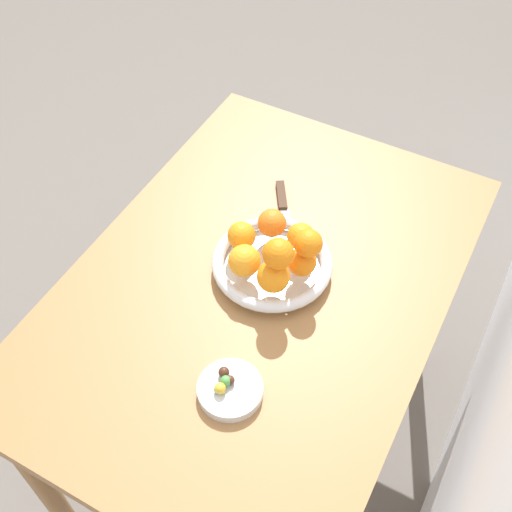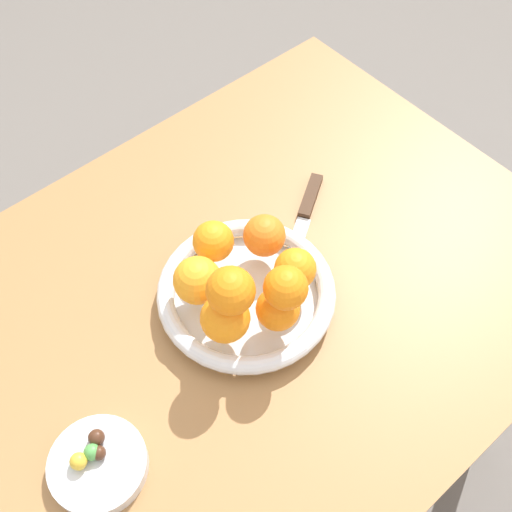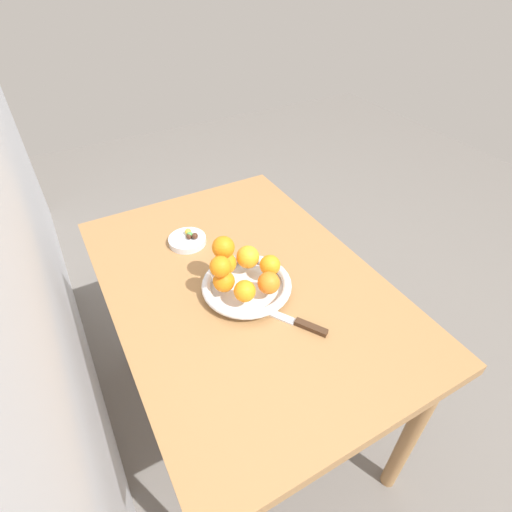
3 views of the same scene
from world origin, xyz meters
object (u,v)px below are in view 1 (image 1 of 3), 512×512
at_px(candy_ball_4, 221,390).
at_px(candy_ball_3, 224,372).
at_px(dining_table, 259,305).
at_px(candy_ball_1, 218,390).
at_px(orange_4, 302,262).
at_px(knife, 284,215).
at_px(candy_dish, 230,390).
at_px(candy_ball_0, 230,380).
at_px(fruit_bowl, 272,264).
at_px(orange_5, 301,237).
at_px(candy_ball_2, 226,381).
at_px(orange_6, 308,243).
at_px(orange_3, 273,276).
at_px(orange_1, 242,236).
at_px(candy_ball_5, 220,388).
at_px(orange_2, 244,261).
at_px(orange_7, 278,254).
at_px(orange_0, 272,223).

bearing_deg(candy_ball_4, candy_ball_3, -157.25).
distance_m(dining_table, candy_ball_1, 0.31).
bearing_deg(orange_4, knife, -143.02).
xyz_separation_m(candy_dish, candy_ball_0, (-0.01, -0.00, 0.02)).
bearing_deg(fruit_bowl, candy_ball_3, 8.84).
height_order(candy_dish, orange_5, orange_5).
xyz_separation_m(dining_table, candy_ball_2, (0.25, 0.07, 0.12)).
relative_size(orange_6, candy_ball_0, 3.20).
bearing_deg(orange_4, orange_3, -27.62).
height_order(orange_1, orange_6, orange_6).
height_order(orange_4, candy_ball_3, orange_4).
relative_size(candy_dish, candy_ball_3, 5.89).
xyz_separation_m(orange_5, candy_ball_4, (0.37, 0.02, -0.04)).
relative_size(orange_1, orange_5, 1.01).
height_order(orange_1, candy_ball_5, orange_1).
xyz_separation_m(dining_table, orange_4, (-0.04, 0.08, 0.16)).
bearing_deg(knife, orange_4, 36.98).
bearing_deg(candy_ball_2, candy_ball_0, 135.23).
bearing_deg(candy_ball_0, orange_6, 176.89).
distance_m(orange_1, knife, 0.17).
xyz_separation_m(orange_1, orange_3, (0.07, 0.11, 0.00)).
bearing_deg(orange_1, candy_ball_3, 22.83).
xyz_separation_m(orange_6, candy_ball_0, (0.29, -0.02, -0.10)).
relative_size(dining_table, knife, 4.75).
height_order(orange_2, candy_ball_0, orange_2).
xyz_separation_m(dining_table, orange_1, (-0.04, -0.07, 0.16)).
relative_size(orange_6, orange_7, 0.92).
relative_size(fruit_bowl, candy_ball_5, 11.89).
relative_size(candy_ball_0, candy_ball_2, 0.87).
xyz_separation_m(candy_ball_4, candy_ball_5, (-0.00, -0.00, 0.00)).
relative_size(orange_6, candy_ball_2, 2.77).
height_order(orange_4, orange_6, orange_6).
distance_m(candy_dish, orange_3, 0.24).
relative_size(fruit_bowl, orange_2, 3.81).
distance_m(orange_1, orange_7, 0.15).
bearing_deg(orange_7, dining_table, -108.41).
bearing_deg(orange_2, orange_0, 179.71).
relative_size(orange_1, candy_ball_3, 2.88).
distance_m(orange_6, candy_ball_1, 0.33).
xyz_separation_m(orange_4, orange_5, (-0.06, -0.03, -0.00)).
relative_size(fruit_bowl, candy_ball_3, 12.31).
bearing_deg(candy_ball_4, orange_2, -160.09).
bearing_deg(candy_ball_1, orange_1, -158.22).
height_order(dining_table, candy_ball_3, candy_ball_3).
bearing_deg(candy_ball_1, candy_ball_0, 160.08).
relative_size(candy_dish, orange_7, 1.95).
bearing_deg(candy_ball_4, dining_table, -166.05).
bearing_deg(orange_3, orange_2, -96.69).
bearing_deg(candy_ball_4, candy_ball_0, 171.74).
xyz_separation_m(candy_ball_0, candy_ball_2, (0.01, -0.01, 0.00)).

